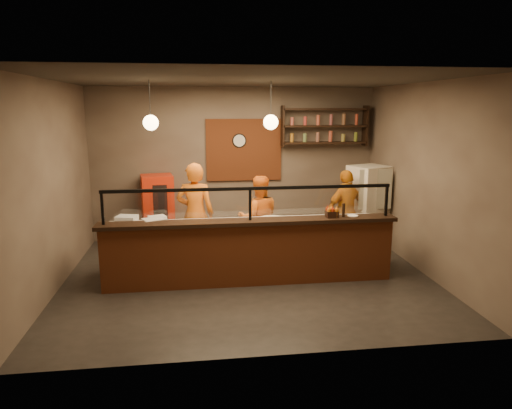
{
  "coord_description": "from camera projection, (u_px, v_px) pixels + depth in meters",
  "views": [
    {
      "loc": [
        -0.81,
        -7.18,
        2.78
      ],
      "look_at": [
        0.17,
        0.3,
        1.18
      ],
      "focal_mm": 32.0,
      "sensor_mm": 36.0,
      "label": 1
    }
  ],
  "objects": [
    {
      "name": "prep_tub_b",
      "position": [
        157.0,
        220.0,
        7.51
      ],
      "size": [
        0.33,
        0.3,
        0.13
      ],
      "primitive_type": "cube",
      "rotation": [
        0.0,
        0.0,
        0.39
      ],
      "color": "silver",
      "rests_on": "worktop"
    },
    {
      "name": "wall_clock",
      "position": [
        239.0,
        141.0,
        9.6
      ],
      "size": [
        0.3,
        0.04,
        0.3
      ],
      "primitive_type": "cylinder",
      "rotation": [
        1.57,
        0.0,
        0.0
      ],
      "color": "black",
      "rests_on": "wall_back"
    },
    {
      "name": "condiment_caddy",
      "position": [
        332.0,
        214.0,
        7.29
      ],
      "size": [
        0.19,
        0.15,
        0.11
      ],
      "primitive_type": "cube",
      "rotation": [
        0.0,
        0.0,
        0.04
      ],
      "color": "black",
      "rests_on": "counter_ledge"
    },
    {
      "name": "worktop_cabinet",
      "position": [
        247.0,
        249.0,
        7.75
      ],
      "size": [
        4.6,
        0.75,
        0.85
      ],
      "primitive_type": "cube",
      "color": "gray",
      "rests_on": "floor"
    },
    {
      "name": "brick_patch",
      "position": [
        244.0,
        150.0,
        9.67
      ],
      "size": [
        1.6,
        0.04,
        1.3
      ],
      "primitive_type": "cube",
      "color": "brown",
      "rests_on": "wall_back"
    },
    {
      "name": "sneeze_guard",
      "position": [
        250.0,
        200.0,
        7.07
      ],
      "size": [
        4.5,
        0.05,
        0.52
      ],
      "color": "white",
      "rests_on": "counter_ledge"
    },
    {
      "name": "small_plate",
      "position": [
        353.0,
        216.0,
        7.39
      ],
      "size": [
        0.21,
        0.21,
        0.01
      ],
      "primitive_type": "cylinder",
      "rotation": [
        0.0,
        0.0,
        0.27
      ],
      "color": "white",
      "rests_on": "counter_ledge"
    },
    {
      "name": "ceiling",
      "position": [
        247.0,
        80.0,
        6.98
      ],
      "size": [
        6.0,
        6.0,
        0.0
      ],
      "primitive_type": "plane",
      "rotation": [
        3.14,
        0.0,
        0.0
      ],
      "color": "#322D27",
      "rests_on": "wall_back"
    },
    {
      "name": "rolling_pin",
      "position": [
        183.0,
        223.0,
        7.46
      ],
      "size": [
        0.39,
        0.09,
        0.07
      ],
      "primitive_type": "cylinder",
      "rotation": [
        0.0,
        1.57,
        0.07
      ],
      "color": "yellow",
      "rests_on": "worktop"
    },
    {
      "name": "prep_tub_c",
      "position": [
        154.0,
        224.0,
        7.2
      ],
      "size": [
        0.41,
        0.37,
        0.17
      ],
      "primitive_type": "cube",
      "rotation": [
        0.0,
        0.0,
        0.38
      ],
      "color": "silver",
      "rests_on": "worktop"
    },
    {
      "name": "red_cooler",
      "position": [
        158.0,
        210.0,
        9.37
      ],
      "size": [
        0.71,
        0.67,
        1.44
      ],
      "primitive_type": "cube",
      "rotation": [
        0.0,
        0.0,
        0.17
      ],
      "color": "red",
      "rests_on": "floor"
    },
    {
      "name": "fridge",
      "position": [
        368.0,
        207.0,
        9.18
      ],
      "size": [
        0.88,
        0.85,
        1.65
      ],
      "primitive_type": "cube",
      "rotation": [
        0.0,
        0.0,
        0.38
      ],
      "color": "beige",
      "rests_on": "floor"
    },
    {
      "name": "cook_mid",
      "position": [
        259.0,
        218.0,
        8.37
      ],
      "size": [
        0.78,
        0.61,
        1.58
      ],
      "primitive_type": "imported",
      "rotation": [
        0.0,
        0.0,
        3.16
      ],
      "color": "#D25E13",
      "rests_on": "floor"
    },
    {
      "name": "pendant_right",
      "position": [
        271.0,
        122.0,
        7.36
      ],
      "size": [
        0.24,
        0.24,
        0.77
      ],
      "color": "black",
      "rests_on": "ceiling"
    },
    {
      "name": "service_counter",
      "position": [
        250.0,
        254.0,
        7.25
      ],
      "size": [
        4.6,
        0.25,
        1.0
      ],
      "primitive_type": "cube",
      "color": "brown",
      "rests_on": "floor"
    },
    {
      "name": "pepper_mill",
      "position": [
        344.0,
        210.0,
        7.31
      ],
      "size": [
        0.06,
        0.06,
        0.22
      ],
      "primitive_type": "cylinder",
      "rotation": [
        0.0,
        0.0,
        0.19
      ],
      "color": "black",
      "rests_on": "counter_ledge"
    },
    {
      "name": "cook_right",
      "position": [
        346.0,
        211.0,
        8.84
      ],
      "size": [
        1.02,
        0.67,
        1.62
      ],
      "primitive_type": "imported",
      "rotation": [
        0.0,
        0.0,
        3.46
      ],
      "color": "#C87012",
      "rests_on": "floor"
    },
    {
      "name": "floor",
      "position": [
        248.0,
        277.0,
        7.64
      ],
      "size": [
        6.0,
        6.0,
        0.0
      ],
      "primitive_type": "plane",
      "color": "black",
      "rests_on": "ground"
    },
    {
      "name": "pizza_dough",
      "position": [
        273.0,
        219.0,
        7.82
      ],
      "size": [
        0.72,
        0.72,
        0.01
      ],
      "primitive_type": "cylinder",
      "rotation": [
        0.0,
        0.0,
        0.43
      ],
      "color": "#F0E5CC",
      "rests_on": "worktop"
    },
    {
      "name": "prep_tub_a",
      "position": [
        127.0,
        221.0,
        7.42
      ],
      "size": [
        0.37,
        0.32,
        0.16
      ],
      "primitive_type": "cube",
      "rotation": [
        0.0,
        0.0,
        -0.24
      ],
      "color": "silver",
      "rests_on": "worktop"
    },
    {
      "name": "worktop",
      "position": [
        247.0,
        223.0,
        7.65
      ],
      "size": [
        4.6,
        0.75,
        0.05
      ],
      "primitive_type": "cube",
      "color": "silver",
      "rests_on": "worktop_cabinet"
    },
    {
      "name": "wall_shelving",
      "position": [
        324.0,
        126.0,
        9.64
      ],
      "size": [
        1.84,
        0.28,
        0.85
      ],
      "color": "black",
      "rests_on": "wall_back"
    },
    {
      "name": "wall_front",
      "position": [
        274.0,
        220.0,
        4.88
      ],
      "size": [
        6.0,
        0.0,
        6.0
      ],
      "primitive_type": "plane",
      "rotation": [
        -1.57,
        0.0,
        0.0
      ],
      "color": "#6C5D4F",
      "rests_on": "floor"
    },
    {
      "name": "counter_ledge",
      "position": [
        250.0,
        222.0,
        7.14
      ],
      "size": [
        4.7,
        0.37,
        0.06
      ],
      "primitive_type": "cube",
      "color": "black",
      "rests_on": "service_counter"
    },
    {
      "name": "cook_left",
      "position": [
        195.0,
        214.0,
        8.16
      ],
      "size": [
        0.73,
        0.55,
        1.84
      ],
      "primitive_type": "imported",
      "rotation": [
        0.0,
        0.0,
        2.97
      ],
      "color": "#CF6013",
      "rests_on": "floor"
    },
    {
      "name": "wall_right",
      "position": [
        424.0,
        179.0,
        7.69
      ],
      "size": [
        0.0,
        5.0,
        5.0
      ],
      "primitive_type": "plane",
      "rotation": [
        1.57,
        0.0,
        -1.57
      ],
      "color": "#6C5D4F",
      "rests_on": "floor"
    },
    {
      "name": "wall_back",
      "position": [
        235.0,
        164.0,
        9.73
      ],
      "size": [
        6.0,
        0.0,
        6.0
      ],
      "primitive_type": "plane",
      "rotation": [
        1.57,
        0.0,
        0.0
      ],
      "color": "#6C5D4F",
      "rests_on": "floor"
    },
    {
      "name": "pendant_left",
      "position": [
        151.0,
        123.0,
        7.11
      ],
      "size": [
        0.24,
        0.24,
        0.77
      ],
      "color": "black",
      "rests_on": "ceiling"
    },
    {
      "name": "wall_left",
      "position": [
        52.0,
        187.0,
        6.93
      ],
      "size": [
        0.0,
        5.0,
        5.0
      ],
      "primitive_type": "plane",
      "rotation": [
        1.57,
        0.0,
        1.57
      ],
      "color": "#6C5D4F",
      "rests_on": "floor"
    }
  ]
}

